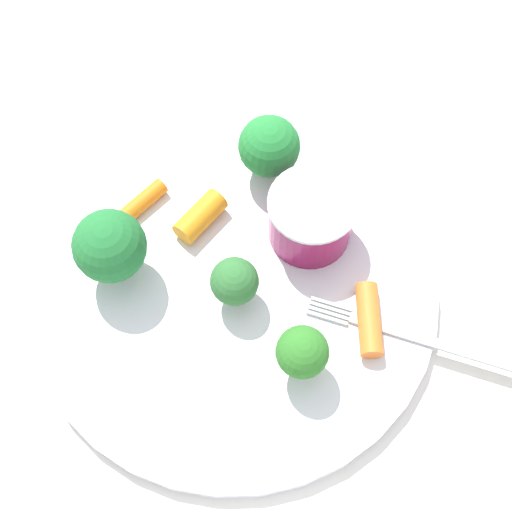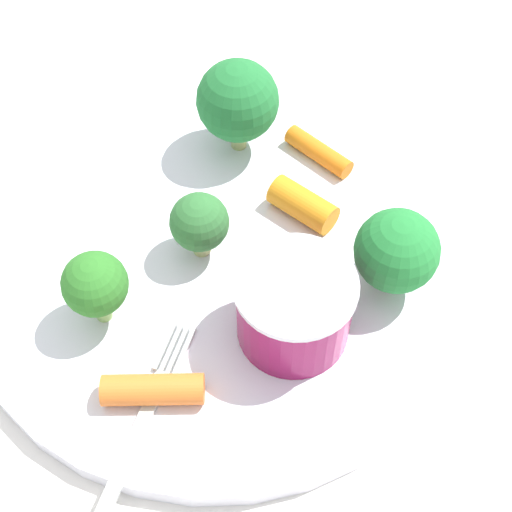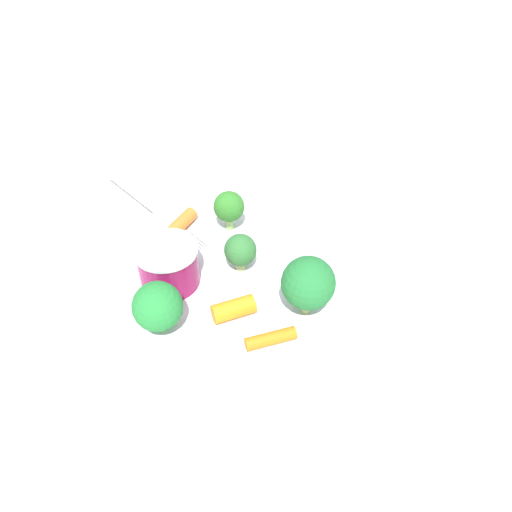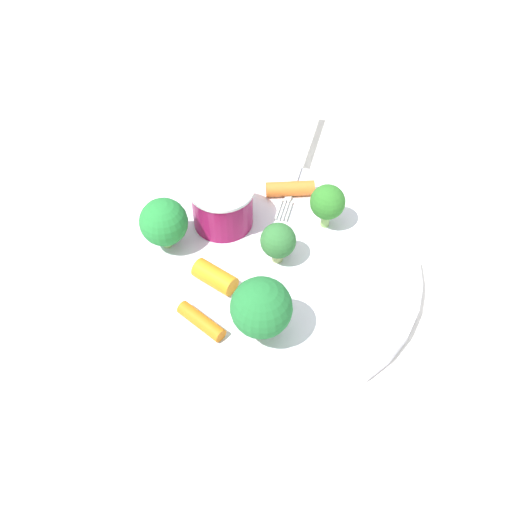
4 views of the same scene
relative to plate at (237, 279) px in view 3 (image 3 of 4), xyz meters
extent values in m
plane|color=white|center=(0.00, 0.00, -0.01)|extent=(2.40, 2.40, 0.00)
cylinder|color=white|center=(0.00, 0.00, 0.00)|extent=(0.28, 0.28, 0.01)
cylinder|color=maroon|center=(-0.03, 0.06, 0.03)|extent=(0.06, 0.06, 0.04)
cylinder|color=silver|center=(-0.03, 0.06, 0.05)|extent=(0.06, 0.06, 0.00)
cylinder|color=#8BC26E|center=(-0.09, 0.04, 0.01)|extent=(0.01, 0.01, 0.01)
sphere|color=#247F36|center=(-0.09, 0.04, 0.04)|extent=(0.04, 0.04, 0.04)
cylinder|color=#8DBB64|center=(0.06, 0.04, 0.01)|extent=(0.01, 0.01, 0.02)
sphere|color=#2F7628|center=(0.06, 0.04, 0.04)|extent=(0.03, 0.03, 0.03)
cylinder|color=#9AA966|center=(-0.02, -0.08, 0.02)|extent=(0.01, 0.01, 0.02)
sphere|color=#227133|center=(-0.02, -0.08, 0.04)|extent=(0.05, 0.05, 0.05)
cylinder|color=#9AAA68|center=(0.01, 0.00, 0.01)|extent=(0.01, 0.01, 0.01)
sphere|color=#2F6C33|center=(0.01, 0.00, 0.03)|extent=(0.03, 0.03, 0.03)
cylinder|color=orange|center=(-0.05, -0.02, 0.01)|extent=(0.04, 0.04, 0.02)
cylinder|color=orange|center=(-0.07, -0.06, 0.01)|extent=(0.04, 0.04, 0.01)
cylinder|color=orange|center=(0.04, 0.08, 0.01)|extent=(0.05, 0.02, 0.01)
cube|color=#BBC1BE|center=(0.07, 0.15, 0.01)|extent=(0.08, 0.15, 0.00)
cube|color=#BBC1BE|center=(0.03, 0.06, 0.01)|extent=(0.01, 0.03, 0.00)
cube|color=#BBC1BE|center=(0.03, 0.06, 0.01)|extent=(0.01, 0.03, 0.00)
cube|color=#BBC1BE|center=(0.03, 0.06, 0.01)|extent=(0.01, 0.03, 0.00)
cube|color=#BBC1BE|center=(0.02, 0.06, 0.01)|extent=(0.01, 0.03, 0.00)
cylinder|color=silver|center=(0.24, 0.02, 0.05)|extent=(0.07, 0.07, 0.12)
camera|label=1|loc=(0.20, -0.01, 0.46)|focal=51.23mm
camera|label=2|loc=(0.01, 0.24, 0.34)|focal=52.65mm
camera|label=3|loc=(-0.31, -0.14, 0.35)|focal=34.84mm
camera|label=4|loc=(-0.07, -0.31, 0.37)|focal=38.04mm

